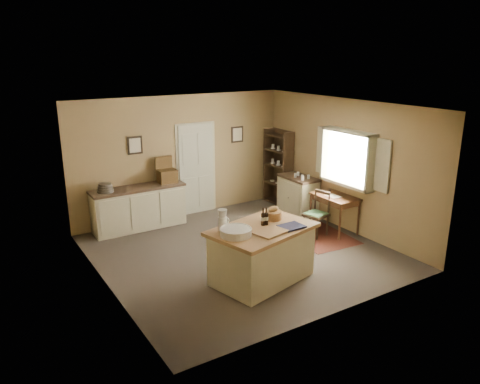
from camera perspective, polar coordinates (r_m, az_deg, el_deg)
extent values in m
plane|color=#4D433B|center=(8.79, 0.15, -7.34)|extent=(5.00, 5.00, 0.00)
cube|color=olive|center=(10.46, -7.18, 4.29)|extent=(5.00, 0.10, 2.70)
cube|color=olive|center=(6.45, 12.11, -3.93)|extent=(5.00, 0.10, 2.70)
cube|color=olive|center=(7.36, -16.55, -1.66)|extent=(0.10, 5.00, 2.70)
cube|color=olive|center=(9.85, 12.58, 3.22)|extent=(0.10, 5.00, 2.70)
plane|color=silver|center=(8.07, 0.17, 10.45)|extent=(5.00, 5.00, 0.00)
cube|color=#B1B098|center=(10.65, -5.35, 2.94)|extent=(0.97, 0.06, 2.11)
cube|color=black|center=(9.98, -12.69, 5.58)|extent=(0.32, 0.02, 0.38)
cube|color=beige|center=(9.97, -12.67, 5.57)|extent=(0.24, 0.01, 0.30)
cube|color=black|center=(11.05, -0.34, 7.04)|extent=(0.32, 0.02, 0.38)
cube|color=beige|center=(11.04, -0.31, 7.03)|extent=(0.24, 0.01, 0.30)
cube|color=#BDB695|center=(9.70, 12.75, 1.00)|extent=(0.25, 1.32, 0.06)
cube|color=#BDB695|center=(9.48, 13.16, 7.18)|extent=(0.25, 1.32, 0.06)
cube|color=white|center=(9.66, 13.46, 4.13)|extent=(0.01, 1.20, 1.00)
cube|color=#BDB695|center=(9.10, 16.96, 3.08)|extent=(0.04, 0.35, 1.00)
cube|color=#BDB695|center=(10.21, 10.07, 5.00)|extent=(0.04, 0.35, 1.00)
cube|color=#BDB695|center=(7.64, 2.70, -7.73)|extent=(1.72, 1.30, 0.85)
cube|color=#8C5D3B|center=(7.46, 2.75, -4.55)|extent=(1.86, 1.44, 0.06)
cylinder|color=white|center=(7.10, -0.52, -4.92)|extent=(0.48, 0.48, 0.11)
cube|color=#8C5D3B|center=(7.22, 3.78, -4.93)|extent=(0.55, 0.44, 0.03)
cube|color=black|center=(7.49, 6.30, -4.19)|extent=(0.39, 0.32, 0.02)
cylinder|color=#946335|center=(7.79, 4.06, -2.85)|extent=(0.29, 0.29, 0.14)
cylinder|color=black|center=(7.49, 2.83, -3.03)|extent=(0.07, 0.07, 0.29)
cylinder|color=black|center=(7.51, 3.22, -2.97)|extent=(0.07, 0.07, 0.29)
cube|color=#BDB695|center=(10.02, -12.21, -2.02)|extent=(1.91, 0.53, 0.85)
cube|color=#332319|center=(9.89, -12.37, 0.45)|extent=(1.95, 0.56, 0.05)
cube|color=#4D3417|center=(10.08, -8.86, 1.92)|extent=(0.38, 0.29, 0.28)
cylinder|color=#59544F|center=(9.67, -16.12, 0.51)|extent=(0.32, 0.32, 0.18)
cube|color=#441F0F|center=(9.69, 9.29, -5.18)|extent=(1.23, 1.68, 0.01)
cube|color=#3B2112|center=(9.73, 11.50, -0.53)|extent=(0.59, 0.96, 0.03)
cube|color=#3B2112|center=(9.75, 11.47, -0.93)|extent=(0.53, 0.90, 0.10)
cube|color=silver|center=(9.69, 11.29, -0.48)|extent=(0.22, 0.30, 0.01)
cylinder|color=black|center=(9.97, 10.88, 0.16)|extent=(0.05, 0.05, 0.05)
cylinder|color=#3B2112|center=(9.39, 12.07, -3.73)|extent=(0.04, 0.04, 0.72)
cylinder|color=#3B2112|center=(9.73, 14.23, -3.14)|extent=(0.04, 0.04, 0.72)
cylinder|color=#3B2112|center=(10.00, 8.58, -2.27)|extent=(0.04, 0.04, 0.72)
cylinder|color=#3B2112|center=(10.32, 10.73, -1.76)|extent=(0.04, 0.04, 0.72)
cube|color=#BDB695|center=(10.67, 7.05, -0.60)|extent=(0.50, 0.91, 0.85)
cube|color=#332319|center=(10.55, 7.14, 1.73)|extent=(0.53, 0.95, 0.05)
cylinder|color=silver|center=(10.41, 7.50, 1.92)|extent=(0.22, 0.22, 0.09)
cube|color=black|center=(11.00, 5.87, 2.58)|extent=(0.31, 0.04, 1.81)
cube|color=black|center=(11.60, 3.53, 3.38)|extent=(0.31, 0.04, 1.81)
cube|color=black|center=(11.39, 5.25, 3.08)|extent=(0.02, 0.82, 1.81)
cube|color=black|center=(11.54, 4.57, -1.17)|extent=(0.31, 0.78, 0.03)
cube|color=black|center=(11.40, 4.62, 1.00)|extent=(0.31, 0.78, 0.03)
cube|color=black|center=(11.29, 4.67, 3.21)|extent=(0.31, 0.78, 0.03)
cube|color=black|center=(11.21, 4.72, 5.01)|extent=(0.31, 0.78, 0.03)
cube|color=black|center=(11.14, 4.76, 6.84)|extent=(0.31, 0.78, 0.03)
cylinder|color=white|center=(11.28, 4.68, 3.51)|extent=(0.12, 0.12, 0.11)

